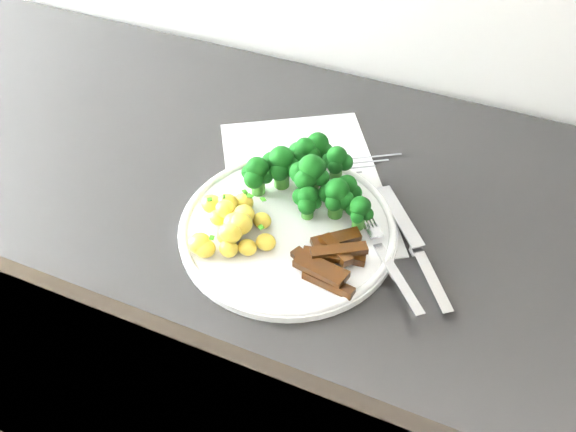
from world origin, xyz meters
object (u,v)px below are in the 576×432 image
Objects in this scene: recipe_paper at (305,184)px; plate at (288,227)px; potatoes at (232,225)px; broccoli at (311,174)px; counter at (346,361)px; fork at (389,261)px; beef_strips at (329,259)px; knife at (421,260)px.

plate is at bearing -81.54° from recipe_paper.
broccoli is at bearing 57.86° from potatoes.
fork is (0.06, -0.11, 0.45)m from counter.
plate is (-0.08, -0.10, 0.44)m from counter.
broccoli is 0.13m from beef_strips.
counter is 6.07× the size of recipe_paper.
beef_strips is at bearing -29.10° from plate.
counter is 0.46m from knife.
broccoli is at bearing 149.80° from fork.
counter is 0.45m from recipe_paper.
knife is at bearing 4.24° from plate.
fork reaches higher than counter.
counter is 18.78× the size of potatoes.
plate is 0.18m from knife.
fork is (0.07, 0.03, -0.00)m from beef_strips.
potatoes is (-0.05, -0.13, 0.03)m from recipe_paper.
counter is at bearing 21.06° from broccoli.
plate is at bearing -94.10° from broccoli.
beef_strips is at bearing 0.01° from potatoes.
plate is at bearing 150.90° from beef_strips.
broccoli is 0.18m from knife.
broccoli is 1.05× the size of knife.
potatoes is at bearing -172.43° from fork.
plate is at bearing -130.15° from counter.
counter is 0.47m from beef_strips.
fork is at bearing -144.08° from knife.
fork is 0.83× the size of knife.
broccoli is (0.00, 0.07, 0.04)m from plate.
plate is 2.36× the size of potatoes.
recipe_paper is 3.39× the size of beef_strips.
beef_strips is at bearing -57.85° from broccoli.
knife is (0.04, 0.03, -0.01)m from fork.
potatoes is 0.21m from fork.
beef_strips is (0.13, 0.00, -0.01)m from potatoes.
beef_strips reaches higher than plate.
beef_strips is 0.12m from knife.
knife reaches higher than recipe_paper.
knife is at bearing 12.50° from potatoes.
potatoes is at bearing -122.14° from broccoli.
potatoes is at bearing -147.28° from plate.
recipe_paper is 0.10m from plate.
counter is 0.50m from potatoes.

